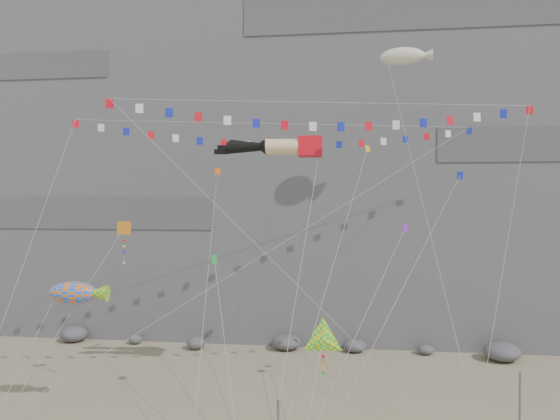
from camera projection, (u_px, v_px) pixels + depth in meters
name	position (u px, v px, depth m)	size (l,w,h in m)	color
cliff	(302.00, 98.00, 62.61)	(80.00, 28.00, 50.00)	slate
talus_boulders	(287.00, 343.00, 48.23)	(60.00, 3.00, 1.20)	#57575B
anchor_pole_right	(520.00, 414.00, 28.22)	(0.12, 0.12, 4.38)	slate
legs_kite	(281.00, 147.00, 35.68)	(7.08, 13.75, 20.91)	red
flag_banner_upper	(282.00, 124.00, 41.37)	(30.46, 18.60, 28.64)	red
flag_banner_lower	(327.00, 103.00, 33.25)	(25.34, 7.78, 21.68)	red
harlequin_kite	(124.00, 229.00, 35.33)	(5.84, 7.70, 14.07)	red
fish_windsock	(73.00, 293.00, 32.71)	(5.04, 5.21, 9.29)	orange
delta_kite	(323.00, 340.00, 27.23)	(2.38, 5.53, 8.31)	yellow
blimp_windsock	(402.00, 57.00, 41.50)	(5.21, 15.90, 28.54)	beige
small_kite_a	(217.00, 178.00, 38.29)	(2.49, 13.83, 20.29)	orange
small_kite_b	(404.00, 231.00, 33.67)	(6.90, 10.43, 16.28)	purple
small_kite_c	(215.00, 261.00, 33.44)	(4.25, 9.43, 13.47)	green
small_kite_d	(366.00, 155.00, 38.12)	(5.51, 16.35, 23.57)	gold
small_kite_e	(457.00, 181.00, 32.53)	(9.14, 8.82, 18.86)	#1321AE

